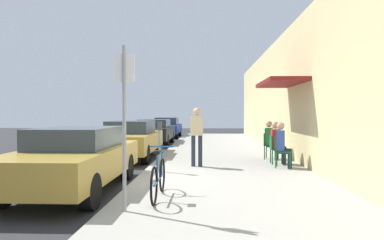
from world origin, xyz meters
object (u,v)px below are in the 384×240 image
Objects in this scene: bicycle_0 at (158,178)px; parking_meter at (160,143)px; street_sign at (124,115)px; pedestrian_standing at (197,132)px; seated_patron_1 at (277,141)px; cafe_chair_2 at (269,144)px; cafe_chair_1 at (275,147)px; parked_car_2 at (154,131)px; seated_patron_2 at (271,138)px; seated_patron_0 at (283,143)px; parked_car_0 at (75,158)px; parked_car_1 at (131,139)px; cafe_chair_0 at (280,150)px; parked_car_3 at (167,127)px.

parking_meter is at bearing 97.36° from bicycle_0.
street_sign is 1.53× the size of pedestrian_standing.
seated_patron_1 is at bearing 14.20° from pedestrian_standing.
street_sign reaches higher than cafe_chair_2.
cafe_chair_1 is at bearing 14.60° from pedestrian_standing.
parked_car_2 is 8.23m from seated_patron_2.
parking_meter is 1.02× the size of seated_patron_0.
street_sign is 2.02× the size of seated_patron_1.
seated_patron_0 reaches higher than cafe_chair_1.
seated_patron_0 is 1.86m from cafe_chair_2.
parking_meter is 1.02× the size of seated_patron_2.
pedestrian_standing reaches higher than cafe_chair_2.
seated_patron_0 and seated_patron_2 have the same top height.
parked_car_0 reaches higher than cafe_chair_2.
parking_meter is at bearing -66.21° from parked_car_1.
parking_meter is 3.73m from seated_patron_1.
cafe_chair_0 is at bearing -59.85° from parked_car_2.
seated_patron_2 is (0.06, 1.82, 0.19)m from cafe_chair_0.
seated_patron_0 reaches higher than cafe_chair_2.
parked_car_1 is 5.63m from seated_patron_0.
cafe_chair_2 is at bearing 89.97° from cafe_chair_0.
street_sign reaches higher than cafe_chair_1.
pedestrian_standing reaches higher than parked_car_0.
seated_patron_0 is (3.44, 4.50, -0.82)m from street_sign.
parked_car_0 is at bearing -145.15° from cafe_chair_1.
street_sign is at bearing -78.23° from parked_car_1.
cafe_chair_1 and cafe_chair_2 have the same top height.
seated_patron_0 is at bearing -85.35° from cafe_chair_1.
seated_patron_1 is 1.48× the size of cafe_chair_2.
cafe_chair_1 is (-0.06, 0.75, -0.19)m from seated_patron_0.
pedestrian_standing is (2.50, -8.28, 0.41)m from parked_car_2.
cafe_chair_2 is 2.97m from pedestrian_standing.
parked_car_0 is at bearing -151.38° from cafe_chair_0.
parking_meter is 0.51× the size of street_sign.
pedestrian_standing is (-2.38, -1.72, 0.50)m from cafe_chair_2.
bicycle_0 is 1.33× the size of seated_patron_2.
cafe_chair_0 is 0.67× the size of seated_patron_1.
cafe_chair_0 is at bearing 53.19° from street_sign.
cafe_chair_0 is 1.00× the size of cafe_chair_1.
bicycle_0 is at bearing -83.89° from parked_car_3.
street_sign is (1.50, -1.85, 0.93)m from parked_car_0.
parked_car_1 is 1.69× the size of street_sign.
seated_patron_0 is (4.94, 2.65, 0.10)m from parked_car_0.
seated_patron_1 is (3.02, 4.39, 0.34)m from bicycle_0.
parked_car_0 is at bearing -137.34° from cafe_chair_2.
parked_car_1 is 1.00× the size of parked_car_2.
seated_patron_1 and seated_patron_2 have the same top height.
parked_car_1 is at bearing 151.31° from seated_patron_0.
parking_meter reaches higher than cafe_chair_2.
bicycle_0 is (1.92, -6.34, -0.24)m from parked_car_1.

